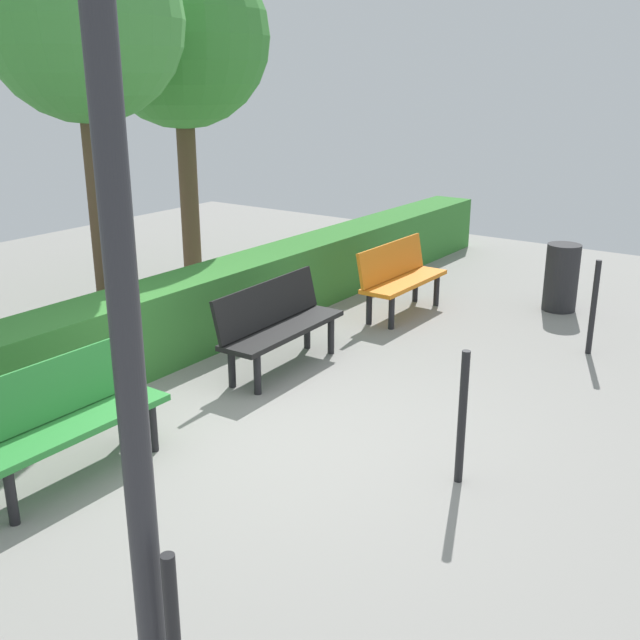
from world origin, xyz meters
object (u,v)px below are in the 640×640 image
tree_mid (83,23)px  bench_orange (400,275)px  lamp_post (112,176)px  tree_near (180,38)px  trash_bin (561,277)px  bench_green (64,415)px  bench_black (278,322)px

tree_mid → bench_orange: bearing=134.1°
lamp_post → tree_mid: bearing=-127.9°
tree_near → trash_bin: bearing=108.9°
tree_mid → lamp_post: size_ratio=1.24×
bench_orange → bench_green: (4.76, -0.05, 0.00)m
bench_black → trash_bin: bench_black is taller
bench_orange → lamp_post: bearing=20.2°
bench_black → bench_green: same height
bench_orange → trash_bin: 2.01m
tree_mid → lamp_post: (3.57, 4.59, -0.81)m
trash_bin → tree_mid: bearing=-47.6°
bench_green → trash_bin: bench_green is taller
tree_near → lamp_post: (5.61, 5.27, -0.75)m
bench_orange → tree_near: tree_near is taller
bench_green → tree_mid: size_ratio=0.35×
bench_green → tree_near: 6.04m
tree_mid → lamp_post: tree_mid is taller
bench_green → lamp_post: (1.19, 2.19, 1.98)m
bench_black → lamp_post: 4.77m
bench_orange → trash_bin: bench_orange is taller
bench_black → tree_mid: tree_mid is taller
bench_black → lamp_post: (3.71, 2.25, 1.97)m
bench_black → tree_near: tree_near is taller
bench_black → trash_bin: size_ratio=1.89×
bench_green → lamp_post: 3.18m
bench_green → tree_mid: (-2.38, -2.40, 2.79)m
bench_black → bench_green: (2.52, 0.06, -0.00)m
tree_near → trash_bin: 5.68m
bench_orange → lamp_post: (5.95, 2.15, 1.98)m
bench_green → lamp_post: lamp_post is taller
bench_orange → lamp_post: 6.62m
trash_bin → tree_near: bearing=-71.1°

